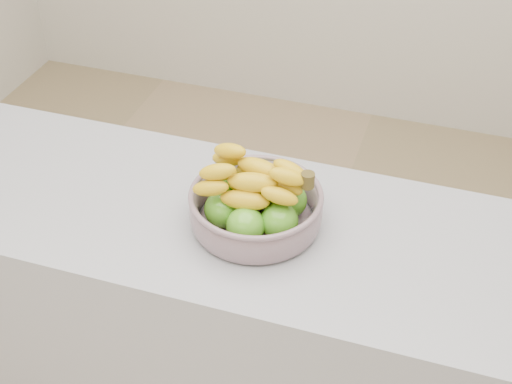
% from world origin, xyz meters
% --- Properties ---
extents(counter, '(2.00, 0.60, 0.90)m').
position_xyz_m(counter, '(0.00, -0.04, 0.45)').
color(counter, '#97989F').
rests_on(counter, ground).
extents(fruit_bowl, '(0.33, 0.33, 0.18)m').
position_xyz_m(fruit_bowl, '(0.00, -0.04, 0.96)').
color(fruit_bowl, '#8696A1').
rests_on(fruit_bowl, counter).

